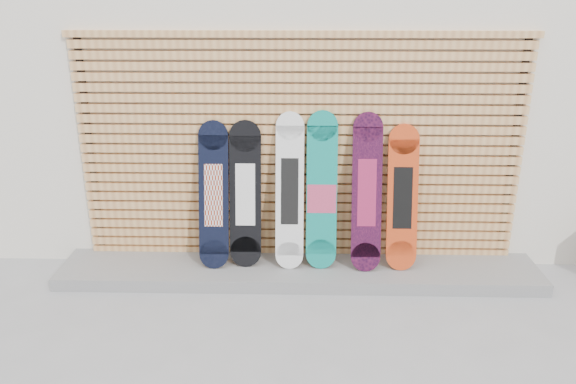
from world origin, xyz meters
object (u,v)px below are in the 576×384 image
snowboard_3 (322,192)px  snowboard_4 (367,193)px  snowboard_1 (245,195)px  snowboard_5 (402,198)px  snowboard_2 (290,191)px  snowboard_0 (214,195)px

snowboard_3 → snowboard_4: 0.42m
snowboard_1 → snowboard_5: (1.48, -0.02, -0.01)m
snowboard_2 → snowboard_0: bearing=-179.4°
snowboard_5 → snowboard_0: bearing=-179.9°
snowboard_2 → snowboard_4: bearing=-1.5°
snowboard_1 → snowboard_4: size_ratio=0.94×
snowboard_1 → snowboard_4: (1.14, -0.03, 0.04)m
snowboard_0 → snowboard_4: (1.44, -0.01, 0.04)m
snowboard_2 → snowboard_5: (1.06, -0.00, -0.06)m
snowboard_0 → snowboard_1: bearing=4.2°
snowboard_0 → snowboard_1: 0.30m
snowboard_2 → snowboard_5: size_ratio=1.08×
snowboard_0 → snowboard_5: bearing=0.1°
snowboard_4 → snowboard_5: bearing=2.7°
snowboard_1 → snowboard_3: snowboard_3 is taller
snowboard_0 → snowboard_3: 1.02m
snowboard_1 → snowboard_3: bearing=-0.9°
snowboard_0 → snowboard_3: (1.02, 0.01, 0.04)m
snowboard_1 → snowboard_5: snowboard_1 is taller
snowboard_0 → snowboard_1: snowboard_1 is taller
snowboard_1 → snowboard_3: size_ratio=0.94×
snowboard_4 → snowboard_0: bearing=179.5°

